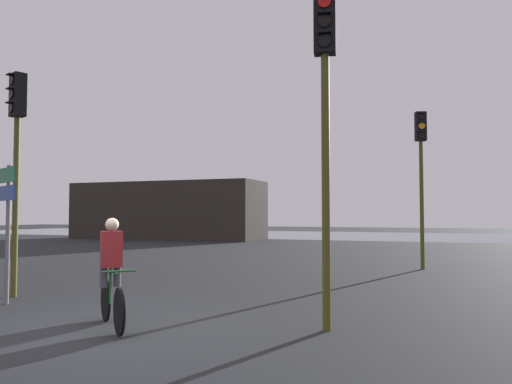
# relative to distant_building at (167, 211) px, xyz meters

# --- Properties ---
(ground_plane) EXTENTS (120.00, 120.00, 0.00)m
(ground_plane) POSITION_rel_distant_building_xyz_m (13.51, -23.92, -1.94)
(ground_plane) COLOR black
(water_strip) EXTENTS (80.00, 16.00, 0.01)m
(water_strip) POSITION_rel_distant_building_xyz_m (13.51, 10.00, -1.94)
(water_strip) COLOR slate
(water_strip) RESTS_ON ground
(distant_building) EXTENTS (13.43, 4.00, 3.88)m
(distant_building) POSITION_rel_distant_building_xyz_m (0.00, 0.00, 0.00)
(distant_building) COLOR #2D2823
(distant_building) RESTS_ON ground
(traffic_light_near_right) EXTENTS (0.36, 0.38, 4.93)m
(traffic_light_near_right) POSITION_rel_distant_building_xyz_m (16.59, -22.72, 1.46)
(traffic_light_near_right) COLOR #4C4719
(traffic_light_near_right) RESTS_ON ground
(traffic_light_far_right) EXTENTS (0.38, 0.40, 4.84)m
(traffic_light_far_right) POSITION_rel_distant_building_xyz_m (17.45, -13.75, 1.40)
(traffic_light_far_right) COLOR #4C4719
(traffic_light_far_right) RESTS_ON ground
(traffic_light_near_left) EXTENTS (0.38, 0.40, 4.58)m
(traffic_light_near_left) POSITION_rel_distant_building_xyz_m (9.98, -22.13, 1.24)
(traffic_light_near_left) COLOR #4C4719
(traffic_light_near_left) RESTS_ON ground
(direction_sign_post) EXTENTS (1.00, 0.51, 2.60)m
(direction_sign_post) POSITION_rel_distant_building_xyz_m (10.53, -22.84, -0.14)
(direction_sign_post) COLOR slate
(direction_sign_post) RESTS_ON ground
(cyclist) EXTENTS (1.30, 1.17, 1.62)m
(cyclist) POSITION_rel_distant_building_xyz_m (13.55, -23.66, -1.12)
(cyclist) COLOR black
(cyclist) RESTS_ON ground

